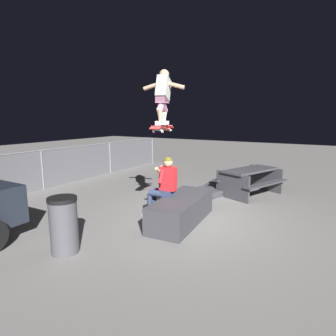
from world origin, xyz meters
TOP-DOWN VIEW (x-y plane):
  - ground_plane at (0.00, 0.00)m, footprint 40.00×40.00m
  - ledge_box_main at (-0.24, 0.08)m, footprint 2.04×0.93m
  - person_sitting_on_ledge at (-0.27, 0.51)m, footprint 0.60×0.77m
  - skateboard at (-0.28, 0.53)m, footprint 1.04×0.44m
  - skater_airborne at (-0.22, 0.54)m, footprint 0.64×0.88m
  - kicker_ramp at (2.03, 0.42)m, footprint 1.46×1.24m
  - picnic_table_back at (2.66, -0.58)m, footprint 2.07×1.87m
  - trash_bin at (-2.41, 1.09)m, footprint 0.47×0.47m
  - fence_back at (0.00, 5.04)m, footprint 12.05×0.05m

SIDE VIEW (x-z plane):
  - ground_plane at x=0.00m, z-range 0.00..0.00m
  - kicker_ramp at x=2.03m, z-range -0.13..0.25m
  - ledge_box_main at x=-0.24m, z-range 0.00..0.54m
  - trash_bin at x=-2.41m, z-range 0.00..0.94m
  - picnic_table_back at x=2.66m, z-range 0.12..0.87m
  - fence_back at x=0.00m, z-range 0.04..1.27m
  - person_sitting_on_ledge at x=-0.27m, z-range 0.09..1.46m
  - skateboard at x=-0.28m, z-range 1.90..2.04m
  - skater_airborne at x=-0.22m, z-range 2.09..3.21m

